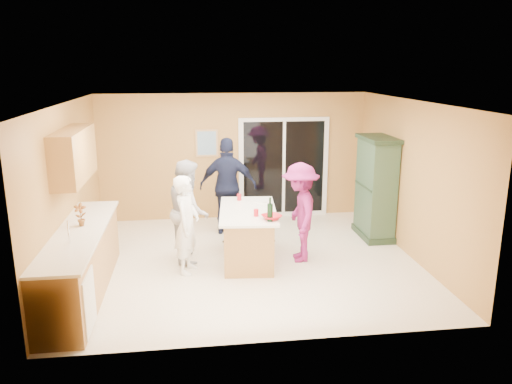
{
  "coord_description": "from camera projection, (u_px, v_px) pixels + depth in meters",
  "views": [
    {
      "loc": [
        -0.88,
        -7.66,
        3.16
      ],
      "look_at": [
        0.15,
        0.1,
        1.15
      ],
      "focal_mm": 35.0,
      "sensor_mm": 36.0,
      "label": 1
    }
  ],
  "objects": [
    {
      "name": "white_plate",
      "position": [
        262.0,
        201.0,
        8.59
      ],
      "size": [
        0.33,
        0.33,
        0.02
      ],
      "primitive_type": "cylinder",
      "rotation": [
        0.0,
        0.0,
        -0.39
      ],
      "color": "silver",
      "rests_on": "kitchen_island"
    },
    {
      "name": "serving_bowl",
      "position": [
        272.0,
        217.0,
        7.57
      ],
      "size": [
        0.37,
        0.37,
        0.07
      ],
      "primitive_type": "imported",
      "rotation": [
        0.0,
        0.0,
        0.36
      ],
      "color": "red",
      "rests_on": "kitchen_island"
    },
    {
      "name": "tumbler_near",
      "position": [
        239.0,
        197.0,
        8.63
      ],
      "size": [
        0.08,
        0.08,
        0.11
      ],
      "primitive_type": "cylinder",
      "rotation": [
        0.0,
        0.0,
        -0.04
      ],
      "color": "red",
      "rests_on": "kitchen_island"
    },
    {
      "name": "kitchen_island",
      "position": [
        248.0,
        237.0,
        8.19
      ],
      "size": [
        1.05,
        1.73,
        0.87
      ],
      "rotation": [
        0.0,
        0.0,
        -0.09
      ],
      "color": "#B07C44",
      "rests_on": "floor"
    },
    {
      "name": "left_cabinet_run",
      "position": [
        79.0,
        267.0,
        6.82
      ],
      "size": [
        0.65,
        3.05,
        1.24
      ],
      "color": "#B07C44",
      "rests_on": "floor"
    },
    {
      "name": "woman_grey",
      "position": [
        189.0,
        210.0,
        8.17
      ],
      "size": [
        0.68,
        0.85,
        1.68
      ],
      "primitive_type": "imported",
      "rotation": [
        0.0,
        0.0,
        1.63
      ],
      "color": "#AFAFB1",
      "rests_on": "floor"
    },
    {
      "name": "wine_bottle",
      "position": [
        270.0,
        212.0,
        7.46
      ],
      "size": [
        0.08,
        0.08,
        0.37
      ],
      "rotation": [
        0.0,
        0.0,
        0.39
      ],
      "color": "black",
      "rests_on": "kitchen_island"
    },
    {
      "name": "tulip_vase",
      "position": [
        80.0,
        215.0,
        7.02
      ],
      "size": [
        0.18,
        0.12,
        0.33
      ],
      "primitive_type": "imported",
      "rotation": [
        0.0,
        0.0,
        -0.02
      ],
      "color": "red",
      "rests_on": "left_cabinet_run"
    },
    {
      "name": "ceiling",
      "position": [
        247.0,
        102.0,
        7.61
      ],
      "size": [
        5.5,
        5.0,
        0.1
      ],
      "primitive_type": "cube",
      "color": "white",
      "rests_on": "wall_back"
    },
    {
      "name": "framed_picture",
      "position": [
        207.0,
        143.0,
        10.17
      ],
      "size": [
        0.46,
        0.04,
        0.56
      ],
      "color": "tan",
      "rests_on": "wall_back"
    },
    {
      "name": "sliding_door",
      "position": [
        284.0,
        168.0,
        10.49
      ],
      "size": [
        1.9,
        0.07,
        2.1
      ],
      "color": "silver",
      "rests_on": "floor"
    },
    {
      "name": "woman_magenta",
      "position": [
        300.0,
        212.0,
        8.12
      ],
      "size": [
        0.69,
        1.1,
        1.63
      ],
      "primitive_type": "imported",
      "rotation": [
        0.0,
        0.0,
        -1.65
      ],
      "color": "#7C1B58",
      "rests_on": "floor"
    },
    {
      "name": "upper_cabinets",
      "position": [
        74.0,
        155.0,
        7.27
      ],
      "size": [
        0.35,
        1.6,
        0.75
      ],
      "primitive_type": "cube",
      "color": "#B07C44",
      "rests_on": "wall_left"
    },
    {
      "name": "wall_back",
      "position": [
        234.0,
        157.0,
        10.33
      ],
      "size": [
        5.5,
        0.1,
        2.6
      ],
      "primitive_type": "cube",
      "color": "tan",
      "rests_on": "ground"
    },
    {
      "name": "woman_navy",
      "position": [
        228.0,
        186.0,
        9.42
      ],
      "size": [
        1.14,
        0.62,
        1.84
      ],
      "primitive_type": "imported",
      "rotation": [
        0.0,
        0.0,
        2.98
      ],
      "color": "#181E36",
      "rests_on": "floor"
    },
    {
      "name": "tumbler_far",
      "position": [
        256.0,
        213.0,
        7.73
      ],
      "size": [
        0.1,
        0.1,
        0.11
      ],
      "primitive_type": "cylinder",
      "rotation": [
        0.0,
        0.0,
        0.4
      ],
      "color": "red",
      "rests_on": "kitchen_island"
    },
    {
      "name": "woman_white",
      "position": [
        187.0,
        225.0,
        7.65
      ],
      "size": [
        0.51,
        0.64,
        1.54
      ],
      "primitive_type": "imported",
      "rotation": [
        0.0,
        0.0,
        1.29
      ],
      "color": "white",
      "rests_on": "floor"
    },
    {
      "name": "wall_front",
      "position": [
        273.0,
        237.0,
        5.53
      ],
      "size": [
        5.5,
        0.1,
        2.6
      ],
      "primitive_type": "cube",
      "color": "tan",
      "rests_on": "ground"
    },
    {
      "name": "floor",
      "position": [
        248.0,
        261.0,
        8.26
      ],
      "size": [
        5.5,
        5.5,
        0.0
      ],
      "primitive_type": "plane",
      "color": "white",
      "rests_on": "ground"
    },
    {
      "name": "wall_left",
      "position": [
        68.0,
        190.0,
        7.58
      ],
      "size": [
        0.1,
        5.0,
        2.6
      ],
      "primitive_type": "cube",
      "color": "tan",
      "rests_on": "ground"
    },
    {
      "name": "wall_right",
      "position": [
        412.0,
        180.0,
        8.28
      ],
      "size": [
        0.1,
        5.0,
        2.6
      ],
      "primitive_type": "cube",
      "color": "tan",
      "rests_on": "ground"
    },
    {
      "name": "green_hutch",
      "position": [
        376.0,
        189.0,
        9.21
      ],
      "size": [
        0.54,
        1.03,
        1.9
      ],
      "color": "#1E301E",
      "rests_on": "floor"
    }
  ]
}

